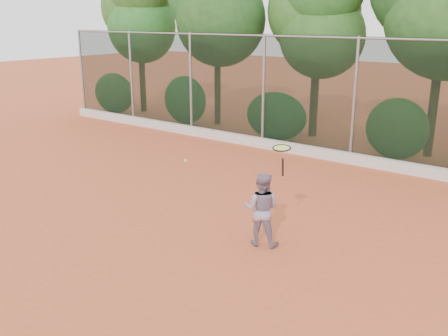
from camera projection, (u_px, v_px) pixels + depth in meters
The scene contains 7 objects.
ground at pixel (191, 247), 9.03m from camera, with size 80.00×80.00×0.00m, color #C8542F.
concrete_curb at pixel (347, 158), 14.19m from camera, with size 24.00×0.20×0.30m, color beige.
tennis_player at pixel (262, 209), 8.95m from camera, with size 0.67×0.52×1.37m, color gray.
chainlink_fence at pixel (354, 97), 13.83m from camera, with size 24.09×0.09×3.50m.
foliage_backdrop at pixel (370, 3), 14.92m from camera, with size 23.70×3.63×7.55m.
tennis_racket at pixel (282, 150), 8.35m from camera, with size 0.40×0.40×0.55m.
tennis_ball_in_flight at pixel (186, 161), 9.21m from camera, with size 0.06×0.06×0.06m.
Camera 1 is at (5.45, -6.19, 3.98)m, focal length 40.00 mm.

